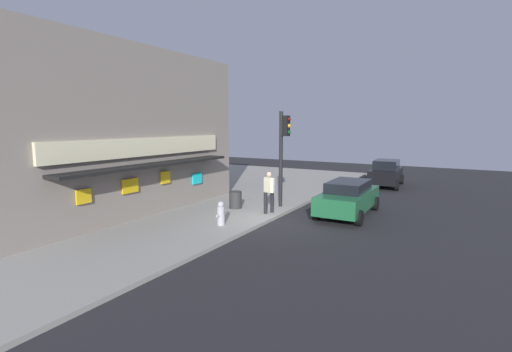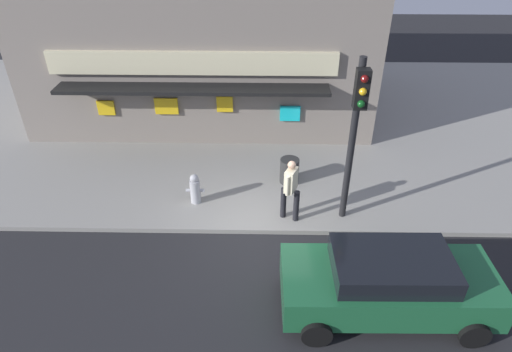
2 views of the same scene
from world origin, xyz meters
name	(u,v)px [view 2 (image 2 of 2)]	position (x,y,z in m)	size (l,w,h in m)	color
ground_plane	(263,234)	(0.00, 0.00, 0.00)	(50.38, 50.38, 0.00)	#232326
sidewalk	(264,120)	(0.00, 6.91, 0.07)	(33.58, 13.83, 0.14)	gray
corner_building	(205,15)	(-2.35, 8.56, 3.73)	(12.39, 8.47, 7.19)	gray
traffic_light	(356,123)	(2.21, 0.60, 3.06)	(0.32, 0.58, 4.53)	black
fire_hydrant	(195,189)	(-1.97, 1.26, 0.59)	(0.54, 0.30, 0.94)	#B2B2B7
trash_can	(289,171)	(0.79, 2.37, 0.54)	(0.59, 0.59, 0.80)	#2D2D2D
pedestrian	(291,188)	(0.72, 0.55, 1.16)	(0.55, 0.58, 1.84)	black
parked_car_green	(388,282)	(2.67, -2.44, 0.81)	(4.55, 2.08, 1.55)	#1E6038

